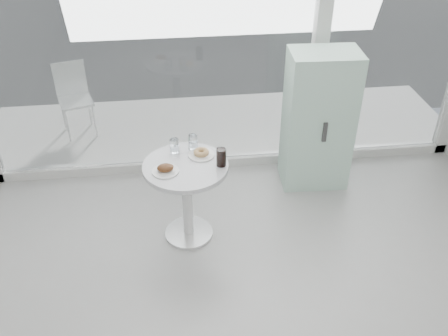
{
  "coord_description": "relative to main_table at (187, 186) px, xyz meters",
  "views": [
    {
      "loc": [
        -0.59,
        -1.54,
        3.1
      ],
      "look_at": [
        -0.2,
        1.7,
        0.85
      ],
      "focal_mm": 40.0,
      "sensor_mm": 36.0,
      "label": 1
    }
  ],
  "objects": [
    {
      "name": "plate_fritter",
      "position": [
        -0.16,
        -0.08,
        0.25
      ],
      "size": [
        0.22,
        0.22,
        0.07
      ],
      "color": "white",
      "rests_on": "main_table"
    },
    {
      "name": "room_shell",
      "position": [
        0.5,
        -2.46,
        1.36
      ],
      "size": [
        6.0,
        6.0,
        6.0
      ],
      "color": "silver",
      "rests_on": "ground"
    },
    {
      "name": "plate_donut",
      "position": [
        0.14,
        0.13,
        0.24
      ],
      "size": [
        0.23,
        0.23,
        0.05
      ],
      "color": "white",
      "rests_on": "main_table"
    },
    {
      "name": "mint_cabinet",
      "position": [
        1.34,
        0.71,
        0.16
      ],
      "size": [
        0.67,
        0.47,
        1.41
      ],
      "rotation": [
        0.0,
        0.0,
        -0.05
      ],
      "color": "#A2CFB7",
      "rests_on": "ground"
    },
    {
      "name": "cola_glass",
      "position": [
        0.3,
        -0.04,
        0.3
      ],
      "size": [
        0.08,
        0.08,
        0.16
      ],
      "color": "white",
      "rests_on": "main_table"
    },
    {
      "name": "main_table",
      "position": [
        0.0,
        0.0,
        0.0
      ],
      "size": [
        0.72,
        0.72,
        0.77
      ],
      "color": "silver",
      "rests_on": "ground"
    },
    {
      "name": "water_tumbler_b",
      "position": [
        0.08,
        0.24,
        0.28
      ],
      "size": [
        0.08,
        0.08,
        0.13
      ],
      "color": "white",
      "rests_on": "main_table"
    },
    {
      "name": "patio_chair",
      "position": [
        -1.19,
        1.97,
        -0.02
      ],
      "size": [
        0.45,
        0.45,
        0.84
      ],
      "rotation": [
        0.0,
        0.0,
        0.3
      ],
      "color": "silver",
      "rests_on": "patio_deck"
    },
    {
      "name": "storefront",
      "position": [
        0.57,
        1.1,
        1.16
      ],
      "size": [
        5.0,
        0.14,
        3.0
      ],
      "color": "silver",
      "rests_on": "ground"
    },
    {
      "name": "water_tumbler_a",
      "position": [
        -0.08,
        0.21,
        0.28
      ],
      "size": [
        0.08,
        0.08,
        0.13
      ],
      "color": "white",
      "rests_on": "main_table"
    },
    {
      "name": "patio_deck",
      "position": [
        0.5,
        1.9,
        -0.53
      ],
      "size": [
        5.6,
        1.6,
        0.05
      ],
      "primitive_type": "cube",
      "color": "silver",
      "rests_on": "ground"
    }
  ]
}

